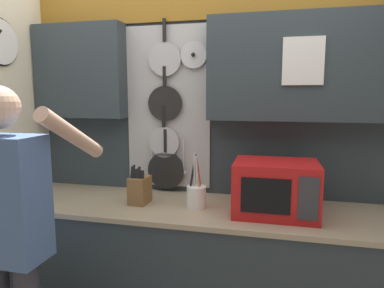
% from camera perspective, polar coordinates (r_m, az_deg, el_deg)
% --- Properties ---
extents(base_cabinet_counter, '(2.56, 0.66, 0.93)m').
position_cam_1_polar(base_cabinet_counter, '(2.40, 0.83, -20.98)').
color(base_cabinet_counter, '#2D383D').
rests_on(base_cabinet_counter, ground_plane).
extents(back_wall_unit, '(3.13, 0.22, 2.41)m').
position_cam_1_polar(back_wall_unit, '(2.39, 3.11, 4.39)').
color(back_wall_unit, '#2D383D').
rests_on(back_wall_unit, ground_plane).
extents(microwave, '(0.48, 0.37, 0.32)m').
position_cam_1_polar(microwave, '(2.10, 13.74, -7.12)').
color(microwave, red).
rests_on(microwave, base_cabinet_counter).
extents(knife_block, '(0.12, 0.16, 0.26)m').
position_cam_1_polar(knife_block, '(2.28, -8.71, -7.50)').
color(knife_block, brown).
rests_on(knife_block, base_cabinet_counter).
extents(utensil_crock, '(0.12, 0.12, 0.35)m').
position_cam_1_polar(utensil_crock, '(2.17, 0.74, -8.45)').
color(utensil_crock, white).
rests_on(utensil_crock, base_cabinet_counter).
extents(person, '(0.54, 0.62, 1.68)m').
position_cam_1_polar(person, '(1.96, -28.26, -11.63)').
color(person, '#383842').
rests_on(person, ground_plane).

